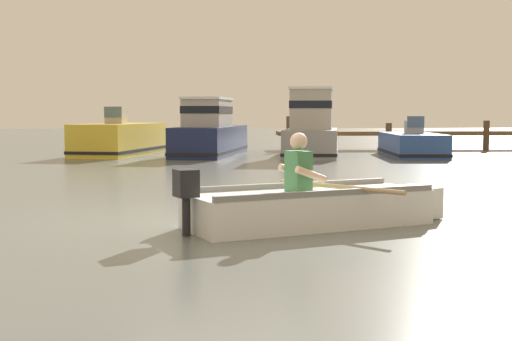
{
  "coord_description": "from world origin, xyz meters",
  "views": [
    {
      "loc": [
        -0.05,
        -9.36,
        1.42
      ],
      "look_at": [
        0.56,
        1.44,
        0.55
      ],
      "focal_mm": 49.37,
      "sensor_mm": 36.0,
      "label": 1
    }
  ],
  "objects": [
    {
      "name": "moored_boat_blue",
      "position": [
        6.53,
        14.0,
        0.37
      ],
      "size": [
        1.99,
        4.58,
        1.35
      ],
      "color": "#2D519E",
      "rests_on": "ground"
    },
    {
      "name": "wooden_dock",
      "position": [
        8.55,
        18.29,
        0.65
      ],
      "size": [
        12.43,
        1.57,
        1.33
      ],
      "color": "brown",
      "rests_on": "ground"
    },
    {
      "name": "moored_boat_yellow",
      "position": [
        -3.39,
        15.29,
        0.52
      ],
      "size": [
        2.94,
        5.29,
        1.67
      ],
      "color": "gold",
      "rests_on": "ground"
    },
    {
      "name": "moored_boat_navy",
      "position": [
        -0.27,
        14.87,
        0.75
      ],
      "size": [
        2.79,
        5.94,
        1.98
      ],
      "color": "#19234C",
      "rests_on": "ground"
    },
    {
      "name": "moored_boat_grey",
      "position": [
        3.16,
        14.21,
        0.84
      ],
      "size": [
        2.58,
        5.22,
        2.29
      ],
      "color": "gray",
      "rests_on": "ground"
    },
    {
      "name": "mooring_buoy",
      "position": [
        1.64,
        4.78,
        0.24
      ],
      "size": [
        0.48,
        0.48,
        0.48
      ],
      "primitive_type": "sphere",
      "color": "#E55919",
      "rests_on": "ground"
    },
    {
      "name": "rowboat_with_person",
      "position": [
        1.18,
        -0.53,
        0.25
      ],
      "size": [
        3.58,
        2.22,
        1.19
      ],
      "color": "white",
      "rests_on": "ground"
    },
    {
      "name": "ground_plane",
      "position": [
        0.0,
        0.0,
        0.0
      ],
      "size": [
        120.0,
        120.0,
        0.0
      ],
      "primitive_type": "plane",
      "color": "slate"
    }
  ]
}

